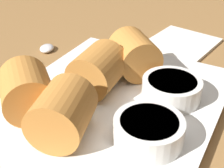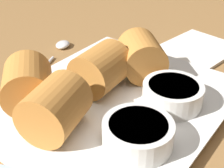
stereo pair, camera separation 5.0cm
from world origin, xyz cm
name	(u,v)px [view 1 (the left image)]	position (x,y,z in cm)	size (l,w,h in cm)	color
table_surface	(124,118)	(0.00, 0.00, 1.00)	(180.00, 140.00, 2.00)	olive
serving_plate	(112,104)	(0.17, -1.71, 2.76)	(31.87, 26.89, 1.50)	white
roll_front_left	(99,68)	(-1.65, -4.71, 6.63)	(8.29, 6.77, 6.25)	#B77533
roll_front_right	(133,53)	(-8.12, -2.68, 6.63)	(9.34, 9.36, 6.25)	#B77533
roll_back_left	(64,110)	(8.43, -3.25, 6.63)	(8.68, 7.90, 6.25)	#B77533
roll_back_right	(26,89)	(7.07, -9.98, 6.63)	(9.29, 9.36, 6.25)	#B77533
dipping_bowl_near	(149,130)	(5.26, 5.68, 5.09)	(7.82, 7.82, 2.93)	silver
dipping_bowl_far	(171,89)	(-3.87, 5.04, 5.09)	(7.82, 7.82, 2.93)	silver
spoon	(43,55)	(-7.27, -19.83, 2.48)	(17.21, 8.31, 1.12)	silver
napkin	(179,44)	(-23.77, -0.16, 2.30)	(15.13, 13.45, 0.60)	silver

